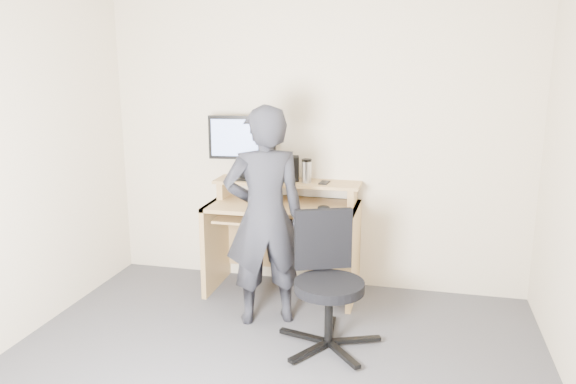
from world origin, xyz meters
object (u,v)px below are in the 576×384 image
at_px(desk, 285,226).
at_px(person, 265,217).
at_px(monitor, 242,142).
at_px(office_chair, 327,276).

distance_m(desk, person, 0.65).
distance_m(desk, monitor, 0.77).
relative_size(desk, office_chair, 1.37).
bearing_deg(desk, person, -90.16).
distance_m(desk, office_chair, 0.98).
height_order(monitor, office_chair, monitor).
bearing_deg(monitor, desk, -13.20).
xyz_separation_m(desk, office_chair, (0.49, -0.84, -0.07)).
distance_m(office_chair, person, 0.63).
xyz_separation_m(monitor, office_chair, (0.86, -0.89, -0.74)).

